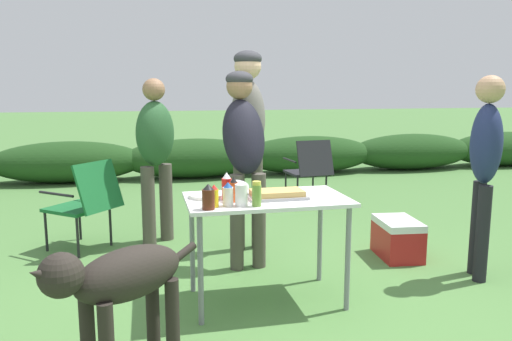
{
  "coord_description": "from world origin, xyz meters",
  "views": [
    {
      "loc": [
        -0.8,
        -3.23,
        1.48
      ],
      "look_at": [
        -0.02,
        0.24,
        0.89
      ],
      "focal_mm": 35.0,
      "sensor_mm": 36.0,
      "label": 1
    }
  ],
  "objects_px": {
    "paper_cup_stack": "(241,195)",
    "hot_sauce_bottle": "(234,190)",
    "bbq_sauce_bottle": "(208,197)",
    "relish_jar": "(257,194)",
    "camp_chair_green_behind_table": "(309,168)",
    "standing_person_in_gray_fleece": "(156,147)",
    "standing_person_in_dark_puffer": "(248,123)",
    "standing_person_in_olive_jacket": "(485,157)",
    "dog": "(120,283)",
    "mayo_bottle": "(228,195)",
    "camp_chair_near_hedge": "(86,200)",
    "plate_stack": "(206,196)",
    "cooler_box": "(397,238)",
    "mixing_bowl": "(235,187)",
    "food_tray": "(277,194)",
    "ketchup_bottle": "(227,187)",
    "mustard_bottle": "(214,196)",
    "standing_person_in_red_jacket": "(244,144)",
    "folding_table": "(267,208)"
  },
  "relations": [
    {
      "from": "standing_person_in_olive_jacket",
      "to": "standing_person_in_dark_puffer",
      "type": "distance_m",
      "value": 1.97
    },
    {
      "from": "mixing_bowl",
      "to": "folding_table",
      "type": "bearing_deg",
      "value": -43.23
    },
    {
      "from": "mustard_bottle",
      "to": "bbq_sauce_bottle",
      "type": "bearing_deg",
      "value": -129.14
    },
    {
      "from": "standing_person_in_red_jacket",
      "to": "relish_jar",
      "type": "bearing_deg",
      "value": -101.49
    },
    {
      "from": "camp_chair_green_behind_table",
      "to": "cooler_box",
      "type": "relative_size",
      "value": 1.63
    },
    {
      "from": "paper_cup_stack",
      "to": "hot_sauce_bottle",
      "type": "height_order",
      "value": "hot_sauce_bottle"
    },
    {
      "from": "relish_jar",
      "to": "mustard_bottle",
      "type": "height_order",
      "value": "relish_jar"
    },
    {
      "from": "plate_stack",
      "to": "mustard_bottle",
      "type": "xyz_separation_m",
      "value": [
        0.02,
        -0.29,
        0.06
      ]
    },
    {
      "from": "folding_table",
      "to": "mixing_bowl",
      "type": "bearing_deg",
      "value": 136.77
    },
    {
      "from": "standing_person_in_red_jacket",
      "to": "mustard_bottle",
      "type": "bearing_deg",
      "value": -116.48
    },
    {
      "from": "plate_stack",
      "to": "cooler_box",
      "type": "height_order",
      "value": "plate_stack"
    },
    {
      "from": "paper_cup_stack",
      "to": "plate_stack",
      "type": "bearing_deg",
      "value": 122.34
    },
    {
      "from": "paper_cup_stack",
      "to": "standing_person_in_dark_puffer",
      "type": "distance_m",
      "value": 1.44
    },
    {
      "from": "mustard_bottle",
      "to": "camp_chair_near_hedge",
      "type": "relative_size",
      "value": 0.17
    },
    {
      "from": "food_tray",
      "to": "mixing_bowl",
      "type": "distance_m",
      "value": 0.33
    },
    {
      "from": "food_tray",
      "to": "standing_person_in_dark_puffer",
      "type": "relative_size",
      "value": 0.22
    },
    {
      "from": "mixing_bowl",
      "to": "bbq_sauce_bottle",
      "type": "distance_m",
      "value": 0.49
    },
    {
      "from": "standing_person_in_gray_fleece",
      "to": "camp_chair_green_behind_table",
      "type": "xyz_separation_m",
      "value": [
        1.96,
        1.25,
        -0.46
      ]
    },
    {
      "from": "food_tray",
      "to": "mixing_bowl",
      "type": "bearing_deg",
      "value": 139.75
    },
    {
      "from": "mixing_bowl",
      "to": "standing_person_in_dark_puffer",
      "type": "xyz_separation_m",
      "value": [
        0.3,
        0.97,
        0.38
      ]
    },
    {
      "from": "paper_cup_stack",
      "to": "camp_chair_green_behind_table",
      "type": "distance_m",
      "value": 3.35
    },
    {
      "from": "dog",
      "to": "cooler_box",
      "type": "relative_size",
      "value": 1.63
    },
    {
      "from": "mayo_bottle",
      "to": "relish_jar",
      "type": "distance_m",
      "value": 0.18
    },
    {
      "from": "folding_table",
      "to": "mayo_bottle",
      "type": "bearing_deg",
      "value": -148.43
    },
    {
      "from": "relish_jar",
      "to": "dog",
      "type": "height_order",
      "value": "relish_jar"
    },
    {
      "from": "ketchup_bottle",
      "to": "relish_jar",
      "type": "distance_m",
      "value": 0.27
    },
    {
      "from": "camp_chair_near_hedge",
      "to": "standing_person_in_olive_jacket",
      "type": "bearing_deg",
      "value": -73.91
    },
    {
      "from": "food_tray",
      "to": "ketchup_bottle",
      "type": "bearing_deg",
      "value": 176.06
    },
    {
      "from": "mustard_bottle",
      "to": "plate_stack",
      "type": "bearing_deg",
      "value": 93.25
    },
    {
      "from": "mayo_bottle",
      "to": "camp_chair_near_hedge",
      "type": "distance_m",
      "value": 1.95
    },
    {
      "from": "bbq_sauce_bottle",
      "to": "cooler_box",
      "type": "bearing_deg",
      "value": 26.22
    },
    {
      "from": "ketchup_bottle",
      "to": "mustard_bottle",
      "type": "height_order",
      "value": "ketchup_bottle"
    },
    {
      "from": "bbq_sauce_bottle",
      "to": "hot_sauce_bottle",
      "type": "bearing_deg",
      "value": 41.8
    },
    {
      "from": "bbq_sauce_bottle",
      "to": "mayo_bottle",
      "type": "relative_size",
      "value": 1.04
    },
    {
      "from": "standing_person_in_gray_fleece",
      "to": "folding_table",
      "type": "bearing_deg",
      "value": -103.84
    },
    {
      "from": "bbq_sauce_bottle",
      "to": "camp_chair_green_behind_table",
      "type": "distance_m",
      "value": 3.49
    },
    {
      "from": "standing_person_in_olive_jacket",
      "to": "standing_person_in_dark_puffer",
      "type": "bearing_deg",
      "value": -100.79
    },
    {
      "from": "plate_stack",
      "to": "standing_person_in_gray_fleece",
      "type": "height_order",
      "value": "standing_person_in_gray_fleece"
    },
    {
      "from": "standing_person_in_olive_jacket",
      "to": "dog",
      "type": "bearing_deg",
      "value": -49.84
    },
    {
      "from": "mayo_bottle",
      "to": "hot_sauce_bottle",
      "type": "distance_m",
      "value": 0.12
    },
    {
      "from": "mixing_bowl",
      "to": "cooler_box",
      "type": "distance_m",
      "value": 1.71
    },
    {
      "from": "mixing_bowl",
      "to": "mayo_bottle",
      "type": "distance_m",
      "value": 0.38
    },
    {
      "from": "mayo_bottle",
      "to": "dog",
      "type": "bearing_deg",
      "value": -138.57
    },
    {
      "from": "relish_jar",
      "to": "cooler_box",
      "type": "xyz_separation_m",
      "value": [
        1.47,
        0.86,
        -0.65
      ]
    },
    {
      "from": "folding_table",
      "to": "camp_chair_near_hedge",
      "type": "xyz_separation_m",
      "value": [
        -1.34,
        1.43,
        -0.2
      ]
    },
    {
      "from": "plate_stack",
      "to": "camp_chair_green_behind_table",
      "type": "height_order",
      "value": "camp_chair_green_behind_table"
    },
    {
      "from": "mayo_bottle",
      "to": "dog",
      "type": "xyz_separation_m",
      "value": [
        -0.65,
        -0.57,
        -0.3
      ]
    },
    {
      "from": "bbq_sauce_bottle",
      "to": "standing_person_in_olive_jacket",
      "type": "relative_size",
      "value": 0.1
    },
    {
      "from": "bbq_sauce_bottle",
      "to": "standing_person_in_gray_fleece",
      "type": "distance_m",
      "value": 1.81
    },
    {
      "from": "bbq_sauce_bottle",
      "to": "relish_jar",
      "type": "relative_size",
      "value": 1.0
    }
  ]
}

